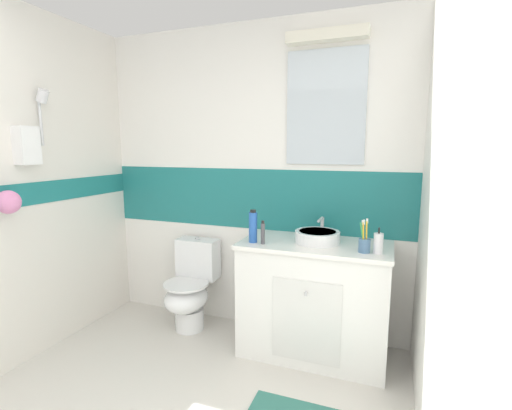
% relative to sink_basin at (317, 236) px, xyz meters
% --- Properties ---
extents(wall_back_tiled, '(3.20, 0.20, 2.50)m').
position_rel_sink_basin_xyz_m(wall_back_tiled, '(-0.61, 0.31, 0.37)').
color(wall_back_tiled, white).
rests_on(wall_back_tiled, ground_plane).
extents(wall_right_plain, '(0.10, 3.48, 2.50)m').
position_rel_sink_basin_xyz_m(wall_right_plain, '(0.73, -0.94, 0.35)').
color(wall_right_plain, white).
rests_on(wall_right_plain, ground_plane).
extents(vanity_cabinet, '(1.06, 0.56, 0.85)m').
position_rel_sink_basin_xyz_m(vanity_cabinet, '(-0.01, -0.01, -0.47)').
color(vanity_cabinet, white).
rests_on(vanity_cabinet, ground_plane).
extents(sink_basin, '(0.32, 0.36, 0.16)m').
position_rel_sink_basin_xyz_m(sink_basin, '(0.00, 0.00, 0.00)').
color(sink_basin, white).
rests_on(sink_basin, vanity_cabinet).
extents(toilet, '(0.37, 0.50, 0.76)m').
position_rel_sink_basin_xyz_m(toilet, '(-1.07, 0.02, -0.54)').
color(toilet, white).
rests_on(toilet, ground_plane).
extents(toothbrush_cup, '(0.08, 0.08, 0.23)m').
position_rel_sink_basin_xyz_m(toothbrush_cup, '(0.33, -0.14, 0.01)').
color(toothbrush_cup, '#4C7299').
rests_on(toothbrush_cup, vanity_cabinet).
extents(soap_dispenser, '(0.06, 0.06, 0.17)m').
position_rel_sink_basin_xyz_m(soap_dispenser, '(0.42, -0.14, 0.02)').
color(soap_dispenser, white).
rests_on(soap_dispenser, vanity_cabinet).
extents(shampoo_bottle_tall, '(0.06, 0.06, 0.24)m').
position_rel_sink_basin_xyz_m(shampoo_bottle_tall, '(-0.43, -0.16, 0.07)').
color(shampoo_bottle_tall, '#2659B2').
rests_on(shampoo_bottle_tall, vanity_cabinet).
extents(toothpaste_tube_upright, '(0.03, 0.03, 0.17)m').
position_rel_sink_basin_xyz_m(toothpaste_tube_upright, '(-0.35, -0.17, 0.03)').
color(toothpaste_tube_upright, '#4C4C51').
rests_on(toothpaste_tube_upright, vanity_cabinet).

